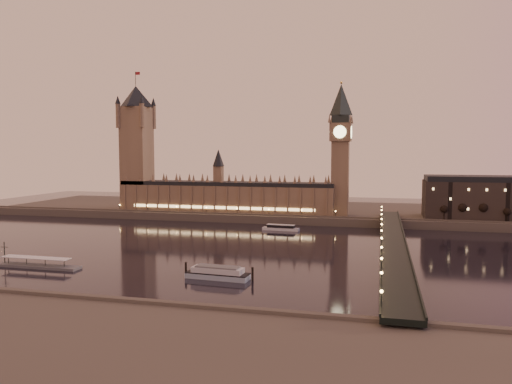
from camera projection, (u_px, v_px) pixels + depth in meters
The scene contains 13 objects.
ground at pixel (228, 248), 288.56m from camera, with size 700.00×700.00×0.00m, color black.
far_embankment at pixel (316, 212), 440.49m from camera, with size 560.00×130.00×6.00m, color #423D35.
palace_of_westminster at pixel (225, 193), 413.52m from camera, with size 180.00×26.62×52.00m.
victoria_tower at pixel (137, 140), 429.42m from camera, with size 31.68×31.68×118.00m.
big_ben at pixel (341, 141), 387.20m from camera, with size 17.68×17.68×104.00m.
westminster_bridge at pixel (392, 246), 265.81m from camera, with size 13.20×260.00×15.30m.
bare_tree_0 at pixel (441, 209), 361.56m from camera, with size 5.55×5.55×11.28m.
bare_tree_1 at pixel (464, 210), 357.90m from camera, with size 5.55×5.55×11.28m.
bare_tree_2 at pixel (486, 210), 354.23m from camera, with size 5.55×5.55×11.28m.
bare_tree_3 at pixel (510, 211), 350.56m from camera, with size 5.55×5.55×11.28m.
cruise_boat_a at pixel (281, 228), 354.98m from camera, with size 26.61×7.49×4.20m.
moored_barge at pixel (218, 273), 219.77m from camera, with size 32.75×9.87×6.02m.
pontoon_pier at pixel (37, 265), 241.19m from camera, with size 43.94×7.32×11.72m.
Camera 1 is at (85.24, -272.41, 55.89)m, focal length 35.00 mm.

